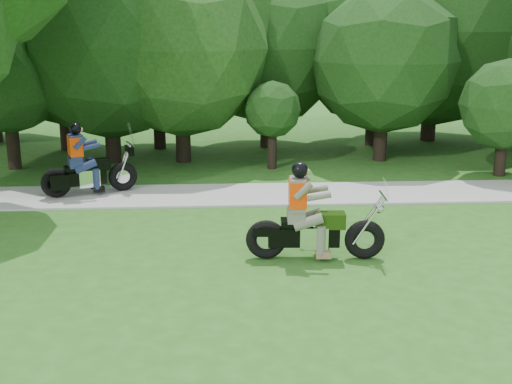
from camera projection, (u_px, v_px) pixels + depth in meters
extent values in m
plane|color=#2A5A19|center=(435.00, 337.00, 9.33)|extent=(100.00, 100.00, 0.00)
cube|color=#A0A09B|center=(337.00, 193.00, 17.04)|extent=(60.00, 2.20, 0.06)
cylinder|color=black|center=(429.00, 117.00, 24.59)|extent=(0.56, 0.56, 1.80)
sphere|color=black|center=(435.00, 31.00, 23.76)|extent=(7.16, 7.16, 7.16)
cylinder|color=black|center=(381.00, 135.00, 21.03)|extent=(0.44, 0.44, 1.72)
sphere|color=black|center=(384.00, 60.00, 20.41)|extent=(4.71, 4.71, 4.71)
cylinder|color=black|center=(13.00, 140.00, 19.81)|extent=(0.40, 0.40, 1.80)
sphere|color=black|center=(6.00, 68.00, 19.24)|extent=(4.01, 4.01, 4.01)
cylinder|color=black|center=(113.00, 135.00, 20.75)|extent=(0.50, 0.50, 1.80)
sphere|color=black|center=(107.00, 45.00, 20.02)|extent=(5.96, 5.96, 5.96)
cylinder|color=black|center=(183.00, 134.00, 20.82)|extent=(0.48, 0.48, 1.80)
sphere|color=#154413|center=(180.00, 48.00, 20.11)|extent=(5.68, 5.68, 5.68)
cylinder|color=black|center=(372.00, 121.00, 23.65)|extent=(0.50, 0.50, 1.80)
sphere|color=black|center=(376.00, 42.00, 22.92)|extent=(5.93, 5.93, 5.93)
cylinder|color=black|center=(267.00, 123.00, 23.27)|extent=(0.48, 0.48, 1.80)
sphere|color=black|center=(267.00, 46.00, 22.57)|extent=(5.55, 5.55, 5.55)
cylinder|color=black|center=(66.00, 125.00, 22.74)|extent=(0.46, 0.46, 1.80)
sphere|color=black|center=(60.00, 49.00, 22.07)|extent=(5.30, 5.30, 5.30)
cylinder|color=black|center=(272.00, 148.00, 19.90)|extent=(0.29, 0.29, 1.27)
sphere|color=black|center=(272.00, 110.00, 19.59)|extent=(1.76, 1.76, 1.76)
cylinder|color=black|center=(501.00, 155.00, 18.99)|extent=(0.33, 0.33, 1.24)
sphere|color=black|center=(506.00, 105.00, 18.60)|extent=(2.67, 2.67, 2.67)
cylinder|color=black|center=(159.00, 124.00, 22.99)|extent=(0.42, 0.42, 1.80)
sphere|color=black|center=(157.00, 57.00, 22.38)|extent=(4.48, 4.48, 4.48)
torus|color=black|center=(266.00, 240.00, 12.33)|extent=(0.79, 0.27, 0.78)
torus|color=black|center=(365.00, 240.00, 12.33)|extent=(0.79, 0.27, 0.78)
cube|color=black|center=(304.00, 237.00, 12.31)|extent=(1.38, 0.34, 0.36)
cube|color=silver|center=(313.00, 237.00, 12.31)|extent=(0.56, 0.41, 0.45)
cube|color=black|center=(330.00, 220.00, 12.23)|extent=(0.60, 0.37, 0.29)
cube|color=black|center=(296.00, 222.00, 12.24)|extent=(0.60, 0.39, 0.11)
cylinder|color=silver|center=(368.00, 220.00, 12.23)|extent=(0.61, 0.08, 0.93)
cylinder|color=silver|center=(383.00, 196.00, 12.10)|extent=(0.08, 0.72, 0.04)
cube|color=#585A49|center=(296.00, 215.00, 12.20)|extent=(0.36, 0.44, 0.27)
cube|color=#585A49|center=(298.00, 194.00, 12.09)|extent=(0.32, 0.48, 0.63)
cube|color=#FF3D05|center=(298.00, 193.00, 12.09)|extent=(0.35, 0.53, 0.49)
sphere|color=black|center=(300.00, 170.00, 11.97)|extent=(0.31, 0.31, 0.31)
torus|color=black|center=(56.00, 183.00, 16.41)|extent=(0.81, 0.49, 0.78)
torus|color=black|center=(123.00, 176.00, 17.10)|extent=(0.81, 0.49, 0.78)
cube|color=black|center=(82.00, 178.00, 16.66)|extent=(1.25, 0.69, 0.36)
cube|color=silver|center=(89.00, 178.00, 16.73)|extent=(0.63, 0.54, 0.44)
cube|color=black|center=(99.00, 164.00, 16.75)|extent=(0.66, 0.52, 0.29)
cube|color=black|center=(76.00, 168.00, 16.53)|extent=(0.67, 0.54, 0.11)
cylinder|color=silver|center=(124.00, 162.00, 17.02)|extent=(0.43, 0.20, 1.00)
cylinder|color=silver|center=(130.00, 144.00, 16.97)|extent=(0.29, 0.68, 0.04)
cube|color=black|center=(60.00, 183.00, 16.21)|extent=(0.48, 0.29, 0.38)
cube|color=black|center=(57.00, 179.00, 16.64)|extent=(0.48, 0.29, 0.38)
cube|color=#1A2046|center=(75.00, 162.00, 16.49)|extent=(0.46, 0.51, 0.27)
cube|color=#1A2046|center=(75.00, 147.00, 16.40)|extent=(0.44, 0.54, 0.62)
cube|color=#FF3D05|center=(75.00, 146.00, 16.39)|extent=(0.48, 0.59, 0.49)
sphere|color=black|center=(75.00, 129.00, 16.29)|extent=(0.31, 0.31, 0.31)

